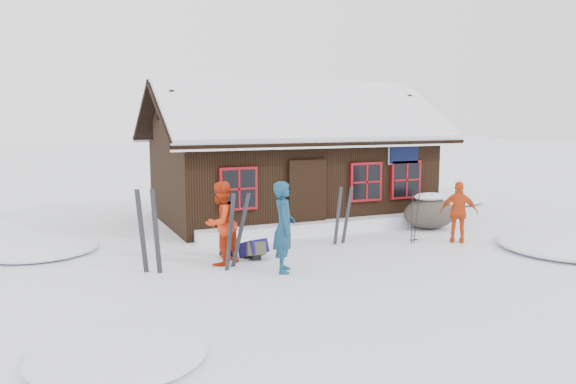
% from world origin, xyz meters
% --- Properties ---
extents(ground, '(120.00, 120.00, 0.00)m').
position_xyz_m(ground, '(0.00, 0.00, 0.00)').
color(ground, white).
rests_on(ground, ground).
extents(mountain_hut, '(8.90, 6.09, 4.42)m').
position_xyz_m(mountain_hut, '(1.50, 4.98, 1.58)').
color(mountain_hut, black).
rests_on(mountain_hut, ground).
extents(snow_drift, '(7.60, 0.60, 0.35)m').
position_xyz_m(snow_drift, '(1.50, 2.25, 0.17)').
color(snow_drift, white).
rests_on(snow_drift, ground).
extents(snow_mounds, '(20.60, 13.20, 0.48)m').
position_xyz_m(snow_mounds, '(1.65, 1.86, 0.00)').
color(snow_mounds, white).
rests_on(snow_mounds, ground).
extents(skier_teal, '(0.69, 0.82, 1.91)m').
position_xyz_m(skier_teal, '(-1.27, -0.97, 0.96)').
color(skier_teal, navy).
rests_on(skier_teal, ground).
extents(skier_orange_left, '(1.13, 1.07, 1.84)m').
position_xyz_m(skier_orange_left, '(-2.29, 0.14, 0.92)').
color(skier_orange_left, red).
rests_on(skier_orange_left, ground).
extents(skier_orange_right, '(0.97, 0.90, 1.59)m').
position_xyz_m(skier_orange_right, '(3.93, -0.26, 0.80)').
color(skier_orange_right, '#D14215').
rests_on(skier_orange_right, ground).
extents(skier_crouched, '(0.60, 0.53, 1.04)m').
position_xyz_m(skier_crouched, '(-1.98, 0.69, 0.52)').
color(skier_crouched, black).
rests_on(skier_crouched, ground).
extents(boulder, '(1.61, 1.21, 0.94)m').
position_xyz_m(boulder, '(4.43, 1.55, 0.48)').
color(boulder, '#464138').
rests_on(boulder, ground).
extents(ski_pair_left, '(0.67, 0.31, 1.66)m').
position_xyz_m(ski_pair_left, '(-2.08, -0.23, 0.79)').
color(ski_pair_left, black).
rests_on(ski_pair_left, ground).
extents(ski_pair_mid, '(0.49, 0.25, 1.81)m').
position_xyz_m(ski_pair_mid, '(-3.85, 0.09, 0.85)').
color(ski_pair_mid, black).
rests_on(ski_pair_mid, ground).
extents(ski_pair_right, '(0.53, 0.17, 1.52)m').
position_xyz_m(ski_pair_right, '(1.15, 0.85, 0.71)').
color(ski_pair_right, black).
rests_on(ski_pair_right, ground).
extents(ski_poles, '(0.23, 0.11, 1.30)m').
position_xyz_m(ski_poles, '(2.86, 0.17, 0.61)').
color(ski_poles, black).
rests_on(ski_poles, ground).
extents(backpack_blue, '(0.58, 0.69, 0.32)m').
position_xyz_m(backpack_blue, '(-1.47, 0.34, 0.16)').
color(backpack_blue, '#121047').
rests_on(backpack_blue, ground).
extents(backpack_olive, '(0.49, 0.60, 0.30)m').
position_xyz_m(backpack_olive, '(-1.46, 0.27, 0.15)').
color(backpack_olive, '#423F2F').
rests_on(backpack_olive, ground).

